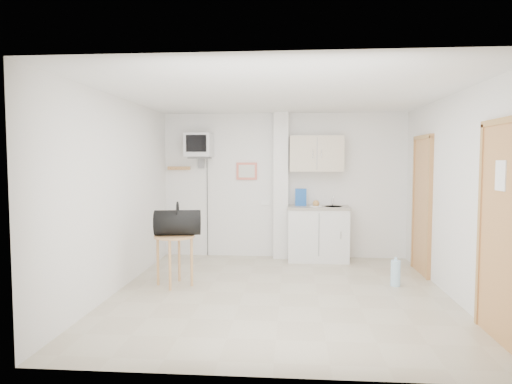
# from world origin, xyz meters

# --- Properties ---
(ground) EXTENTS (4.50, 4.50, 0.00)m
(ground) POSITION_xyz_m (0.00, 0.00, 0.00)
(ground) COLOR #B7AC91
(ground) RESTS_ON ground
(room_envelope) EXTENTS (4.24, 4.54, 2.55)m
(room_envelope) POSITION_xyz_m (0.24, 0.09, 1.54)
(room_envelope) COLOR white
(room_envelope) RESTS_ON ground
(kitchenette) EXTENTS (1.03, 0.58, 2.10)m
(kitchenette) POSITION_xyz_m (0.57, 2.00, 0.80)
(kitchenette) COLOR silver
(kitchenette) RESTS_ON ground
(crt_television) EXTENTS (0.44, 0.45, 2.15)m
(crt_television) POSITION_xyz_m (-1.45, 2.02, 1.94)
(crt_television) COLOR slate
(crt_television) RESTS_ON ground
(round_table) EXTENTS (0.54, 0.54, 0.69)m
(round_table) POSITION_xyz_m (-1.43, 0.26, 0.58)
(round_table) COLOR #B58846
(round_table) RESTS_ON ground
(duffel_bag) EXTENTS (0.66, 0.43, 0.45)m
(duffel_bag) POSITION_xyz_m (-1.39, 0.28, 0.86)
(duffel_bag) COLOR black
(duffel_bag) RESTS_ON round_table
(water_bottle) EXTENTS (0.13, 0.13, 0.39)m
(water_bottle) POSITION_xyz_m (1.54, 0.48, 0.18)
(water_bottle) COLOR #A9D2EB
(water_bottle) RESTS_ON ground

